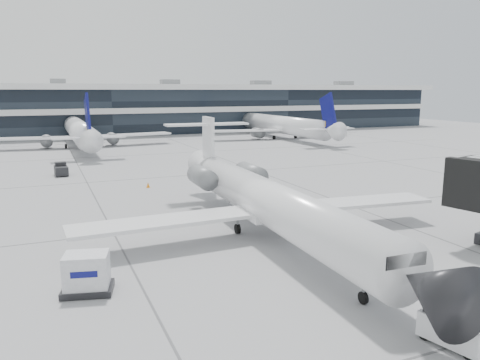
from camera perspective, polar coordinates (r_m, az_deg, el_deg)
name	(u,v)px	position (r m, az deg, el deg)	size (l,w,h in m)	color
ground	(246,219)	(36.34, 0.74, -4.76)	(220.00, 220.00, 0.00)	gray
terminal	(106,111)	(115.01, -16.06, 8.04)	(170.00, 22.00, 10.00)	black
bg_jet_center	(80,147)	(87.81, -18.88, 3.87)	(32.00, 40.00, 9.60)	white
bg_jet_right	(280,138)	(98.98, 4.94, 5.13)	(32.00, 40.00, 9.60)	white
regional_jet	(266,200)	(31.56, 3.19, -2.43)	(25.81, 32.15, 7.43)	white
baggage_tug	(454,326)	(20.90, 24.59, -15.91)	(2.05, 2.77, 1.58)	white
cargo_uld	(87,274)	(24.45, -18.16, -10.80)	(2.75, 2.29, 1.96)	black
traffic_cone	(148,185)	(48.80, -11.14, -0.60)	(0.41, 0.41, 0.57)	orange
far_tug	(61,170)	(58.56, -20.97, 1.19)	(1.53, 2.46, 1.53)	black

